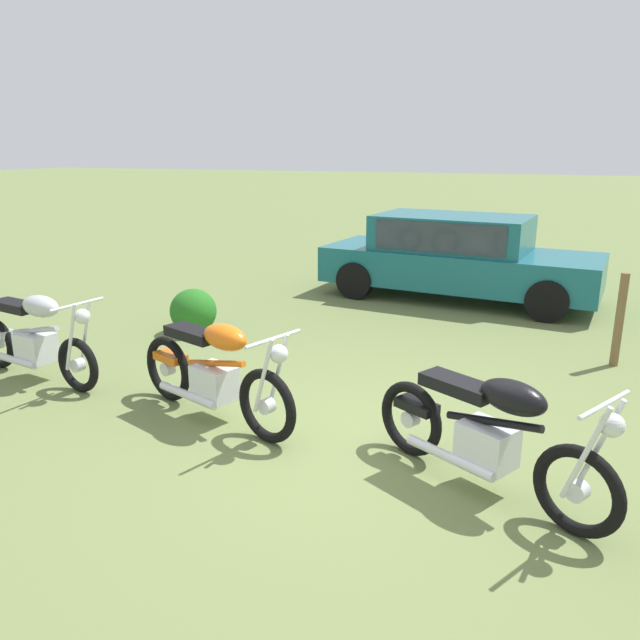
# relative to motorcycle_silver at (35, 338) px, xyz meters

# --- Properties ---
(ground_plane) EXTENTS (120.00, 120.00, 0.00)m
(ground_plane) POSITION_rel_motorcycle_silver_xyz_m (3.79, -0.20, -0.49)
(ground_plane) COLOR olive
(motorcycle_silver) EXTENTS (2.04, 0.69, 1.02)m
(motorcycle_silver) POSITION_rel_motorcycle_silver_xyz_m (0.00, 0.00, 0.00)
(motorcycle_silver) COLOR black
(motorcycle_silver) RESTS_ON ground
(motorcycle_orange) EXTENTS (2.04, 0.97, 1.02)m
(motorcycle_orange) POSITION_rel_motorcycle_silver_xyz_m (2.41, -0.19, -0.00)
(motorcycle_orange) COLOR black
(motorcycle_orange) RESTS_ON ground
(motorcycle_black) EXTENTS (1.91, 1.23, 1.02)m
(motorcycle_black) POSITION_rel_motorcycle_silver_xyz_m (4.98, -0.53, -0.01)
(motorcycle_black) COLOR black
(motorcycle_black) RESTS_ON ground
(car_teal) EXTENTS (4.71, 2.22, 1.43)m
(car_teal) POSITION_rel_motorcycle_silver_xyz_m (3.69, 5.62, 0.30)
(car_teal) COLOR #19606B
(car_teal) RESTS_ON ground
(shrub_low) EXTENTS (0.65, 0.64, 0.63)m
(shrub_low) POSITION_rel_motorcycle_silver_xyz_m (0.62, 2.21, -0.18)
(shrub_low) COLOR #236A1E
(shrub_low) RESTS_ON ground
(fence_post_wooden) EXTENTS (0.10, 0.10, 1.13)m
(fence_post_wooden) POSITION_rel_motorcycle_silver_xyz_m (6.07, 2.90, 0.07)
(fence_post_wooden) COLOR brown
(fence_post_wooden) RESTS_ON ground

